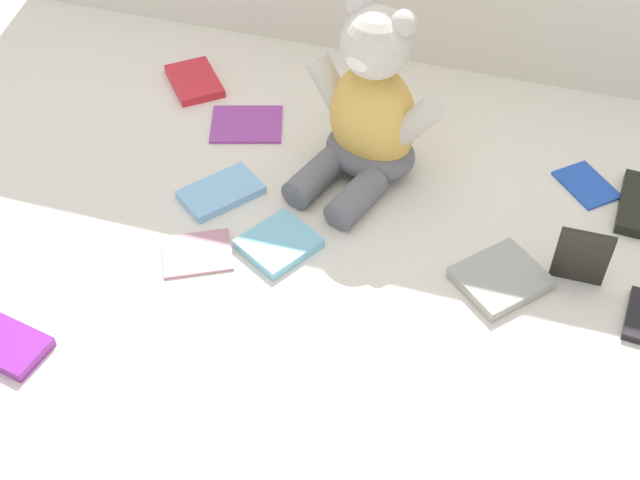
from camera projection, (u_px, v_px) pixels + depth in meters
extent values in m
plane|color=silver|center=(340.00, 241.00, 1.24)|extent=(3.20, 3.20, 0.00)
ellipsoid|color=#E5B24C|center=(373.00, 118.00, 1.29)|extent=(0.17, 0.15, 0.19)
ellipsoid|color=slate|center=(370.00, 151.00, 1.33)|extent=(0.18, 0.16, 0.07)
sphere|color=beige|center=(375.00, 43.00, 1.19)|extent=(0.13, 0.13, 0.10)
ellipsoid|color=white|center=(360.00, 60.00, 1.17)|extent=(0.05, 0.04, 0.03)
sphere|color=beige|center=(359.00, 6.00, 1.18)|extent=(0.05, 0.05, 0.04)
sphere|color=beige|center=(404.00, 23.00, 1.15)|extent=(0.05, 0.05, 0.04)
cylinder|color=beige|center=(330.00, 85.00, 1.29)|extent=(0.09, 0.06, 0.10)
cylinder|color=beige|center=(416.00, 122.00, 1.23)|extent=(0.09, 0.06, 0.10)
cylinder|color=slate|center=(314.00, 178.00, 1.30)|extent=(0.08, 0.11, 0.05)
cylinder|color=slate|center=(356.00, 198.00, 1.26)|extent=(0.08, 0.11, 0.05)
cube|color=#822593|center=(2.00, 342.00, 1.10)|extent=(0.13, 0.09, 0.02)
cube|color=#C1818E|center=(197.00, 252.00, 1.21)|extent=(0.13, 0.12, 0.01)
cube|color=#81B9E5|center=(221.00, 192.00, 1.30)|extent=(0.13, 0.14, 0.01)
cube|color=purple|center=(247.00, 123.00, 1.42)|extent=(0.14, 0.13, 0.01)
cube|color=black|center=(582.00, 257.00, 1.15)|extent=(0.07, 0.01, 0.09)
cube|color=#75BED4|center=(279.00, 243.00, 1.22)|extent=(0.13, 0.13, 0.02)
cube|color=red|center=(194.00, 81.00, 1.50)|extent=(0.13, 0.14, 0.01)
cube|color=#9D9C90|center=(501.00, 279.00, 1.17)|extent=(0.15, 0.15, 0.02)
cube|color=blue|center=(587.00, 184.00, 1.31)|extent=(0.11, 0.11, 0.01)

